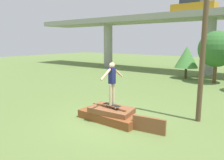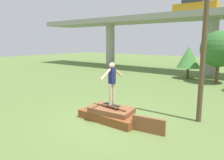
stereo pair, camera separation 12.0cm
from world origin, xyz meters
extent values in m
plane|color=olive|center=(0.00, 0.00, 0.00)|extent=(80.00, 80.00, 0.00)
cube|color=brown|center=(0.00, 0.00, 0.17)|extent=(2.62, 1.06, 0.34)
cube|color=brown|center=(0.09, 0.06, 0.45)|extent=(1.86, 1.34, 0.28)
cylinder|color=brown|center=(0.00, 0.00, 0.59)|extent=(1.68, 0.06, 0.06)
cube|color=brown|center=(1.87, -0.08, 0.28)|extent=(1.22, 0.30, 0.57)
cube|color=black|center=(0.14, 0.02, 0.69)|extent=(0.83, 0.30, 0.01)
cylinder|color=silver|center=(0.43, 0.09, 0.64)|extent=(0.06, 0.04, 0.05)
cylinder|color=silver|center=(0.41, -0.10, 0.64)|extent=(0.06, 0.04, 0.05)
cylinder|color=silver|center=(-0.13, 0.14, 0.64)|extent=(0.06, 0.04, 0.05)
cylinder|color=silver|center=(-0.15, -0.05, 0.64)|extent=(0.06, 0.04, 0.05)
cylinder|color=#C6B78E|center=(0.15, 0.10, 1.13)|extent=(0.12, 0.12, 0.87)
cylinder|color=#C6B78E|center=(0.13, -0.06, 1.13)|extent=(0.12, 0.12, 0.87)
cube|color=#191E51|center=(0.14, 0.02, 1.88)|extent=(0.24, 0.23, 0.63)
sphere|color=tan|center=(0.14, 0.02, 2.30)|extent=(0.22, 0.22, 0.22)
cylinder|color=tan|center=(0.18, 0.37, 1.97)|extent=(0.14, 0.55, 0.43)
cylinder|color=tan|center=(0.11, -0.33, 1.97)|extent=(0.14, 0.55, 0.43)
cube|color=#9E9E99|center=(0.00, 15.40, 5.61)|extent=(44.00, 4.66, 0.60)
cylinder|color=#9E9E99|center=(-12.10, 15.40, 2.66)|extent=(1.10, 1.10, 5.31)
cylinder|color=#9E9E99|center=(0.00, 15.40, 2.66)|extent=(1.10, 1.10, 5.31)
cube|color=#B28419|center=(-1.49, 15.00, 6.30)|extent=(3.96, 1.78, 0.77)
cube|color=#2D333D|center=(-1.69, 15.00, 7.01)|extent=(1.90, 1.64, 0.66)
cylinder|color=brown|center=(2.95, 2.18, 3.70)|extent=(0.20, 0.20, 7.41)
cylinder|color=#4C3823|center=(-0.97, 12.21, 0.48)|extent=(0.20, 0.20, 0.95)
cone|color=#4C8E42|center=(-0.97, 12.21, 1.88)|extent=(1.98, 1.98, 1.85)
cylinder|color=brown|center=(1.53, 11.47, 0.73)|extent=(0.27, 0.27, 1.47)
sphere|color=#336B2D|center=(1.53, 11.47, 2.64)|extent=(2.76, 2.76, 2.76)
camera|label=1|loc=(5.27, -6.77, 3.24)|focal=35.00mm
camera|label=2|loc=(5.36, -6.69, 3.24)|focal=35.00mm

